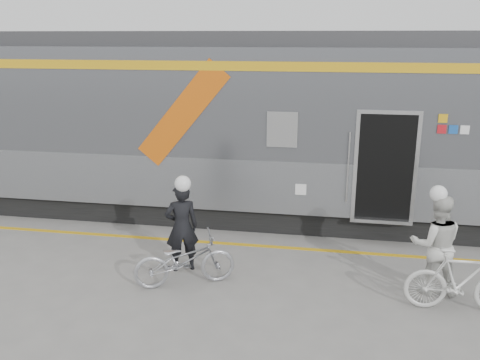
% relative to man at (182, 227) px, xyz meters
% --- Properties ---
extents(ground, '(90.00, 90.00, 0.00)m').
position_rel_man_xyz_m(ground, '(1.05, -0.89, -0.80)').
color(ground, slate).
rests_on(ground, ground).
extents(train, '(24.00, 3.17, 4.10)m').
position_rel_man_xyz_m(train, '(1.36, 3.30, 1.26)').
color(train, black).
rests_on(train, ground).
extents(safety_strip, '(24.00, 0.12, 0.01)m').
position_rel_man_xyz_m(safety_strip, '(1.05, 1.26, -0.79)').
color(safety_strip, gold).
rests_on(safety_strip, ground).
extents(man, '(0.69, 0.59, 1.60)m').
position_rel_man_xyz_m(man, '(0.00, 0.00, 0.00)').
color(man, black).
rests_on(man, ground).
extents(bicycle_left, '(1.76, 1.22, 0.88)m').
position_rel_man_xyz_m(bicycle_left, '(0.20, -0.55, -0.36)').
color(bicycle_left, '#A3A5AB').
rests_on(bicycle_left, ground).
extents(woman, '(0.82, 0.65, 1.65)m').
position_rel_man_xyz_m(woman, '(4.20, -0.09, 0.03)').
color(woman, silver).
rests_on(woman, ground).
extents(bicycle_right, '(1.67, 0.51, 1.00)m').
position_rel_man_xyz_m(bicycle_right, '(4.50, -0.64, -0.30)').
color(bicycle_right, beige).
rests_on(bicycle_right, ground).
extents(helmet_man, '(0.28, 0.28, 0.28)m').
position_rel_man_xyz_m(helmet_man, '(0.00, 0.00, 0.94)').
color(helmet_man, white).
rests_on(helmet_man, man).
extents(helmet_woman, '(0.26, 0.26, 0.26)m').
position_rel_man_xyz_m(helmet_woman, '(4.20, -0.09, 0.98)').
color(helmet_woman, white).
rests_on(helmet_woman, woman).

